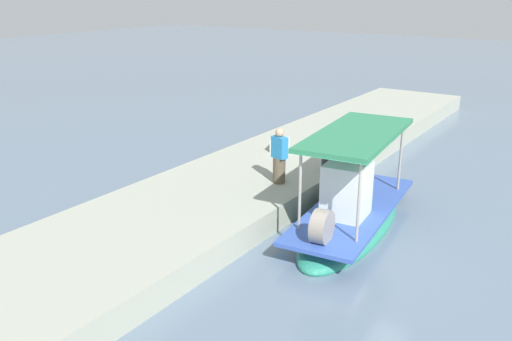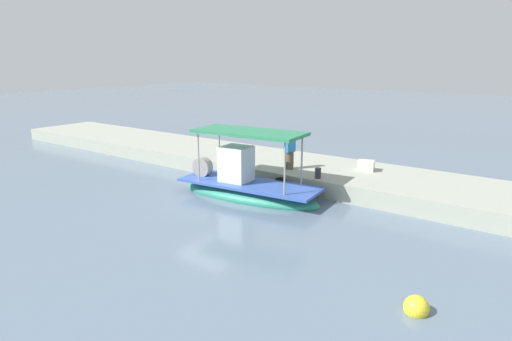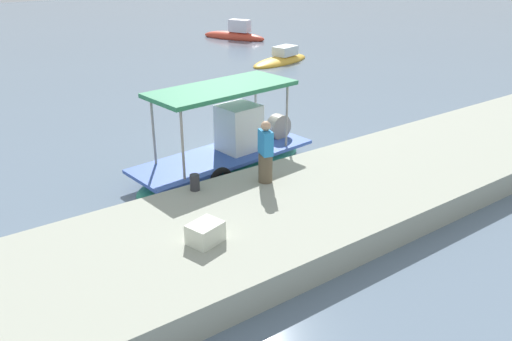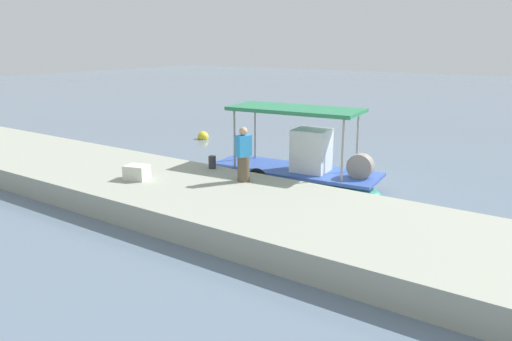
{
  "view_description": "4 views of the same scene",
  "coord_description": "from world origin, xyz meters",
  "px_view_note": "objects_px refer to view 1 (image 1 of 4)",
  "views": [
    {
      "loc": [
        10.91,
        4.58,
        6.02
      ],
      "look_at": [
        -0.69,
        -3.23,
        1.27
      ],
      "focal_mm": 37.93,
      "sensor_mm": 36.0,
      "label": 1
    },
    {
      "loc": [
        -11.27,
        12.49,
        5.26
      ],
      "look_at": [
        -0.82,
        -1.75,
        0.75
      ],
      "focal_mm": 31.0,
      "sensor_mm": 36.0,
      "label": 2
    },
    {
      "loc": [
        -8.73,
        -12.54,
        6.13
      ],
      "look_at": [
        -1.59,
        -2.6,
        0.81
      ],
      "focal_mm": 35.84,
      "sensor_mm": 36.0,
      "label": 3
    },
    {
      "loc": [
        6.68,
        -14.32,
        4.7
      ],
      "look_at": [
        -1.17,
        -3.05,
        1.06
      ],
      "focal_mm": 34.63,
      "sensor_mm": 36.0,
      "label": 4
    }
  ],
  "objects_px": {
    "fisherman_near_bollard": "(279,158)",
    "cargo_crate": "(280,145)",
    "mooring_bollard": "(325,164)",
    "main_fishing_boat": "(351,213)"
  },
  "relations": [
    {
      "from": "main_fishing_boat",
      "to": "cargo_crate",
      "type": "height_order",
      "value": "main_fishing_boat"
    },
    {
      "from": "fisherman_near_bollard",
      "to": "mooring_bollard",
      "type": "distance_m",
      "value": 1.89
    },
    {
      "from": "fisherman_near_bollard",
      "to": "mooring_bollard",
      "type": "bearing_deg",
      "value": 160.32
    },
    {
      "from": "mooring_bollard",
      "to": "main_fishing_boat",
      "type": "bearing_deg",
      "value": 41.1
    },
    {
      "from": "fisherman_near_bollard",
      "to": "mooring_bollard",
      "type": "relative_size",
      "value": 3.96
    },
    {
      "from": "fisherman_near_bollard",
      "to": "mooring_bollard",
      "type": "height_order",
      "value": "fisherman_near_bollard"
    },
    {
      "from": "fisherman_near_bollard",
      "to": "cargo_crate",
      "type": "relative_size",
      "value": 2.43
    },
    {
      "from": "main_fishing_boat",
      "to": "cargo_crate",
      "type": "bearing_deg",
      "value": -127.42
    },
    {
      "from": "main_fishing_boat",
      "to": "fisherman_near_bollard",
      "type": "relative_size",
      "value": 3.74
    },
    {
      "from": "cargo_crate",
      "to": "fisherman_near_bollard",
      "type": "bearing_deg",
      "value": 31.15
    }
  ]
}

